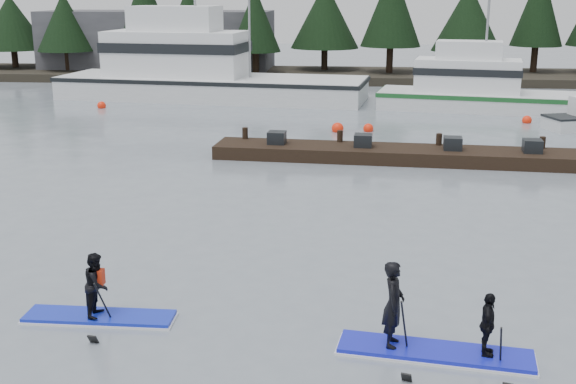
# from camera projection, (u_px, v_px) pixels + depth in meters

# --- Properties ---
(ground) EXTENTS (160.00, 160.00, 0.00)m
(ground) POSITION_uv_depth(u_px,v_px,m) (260.00, 322.00, 14.73)
(ground) COLOR slate
(ground) RESTS_ON ground
(far_shore) EXTENTS (70.00, 8.00, 0.60)m
(far_shore) POSITION_uv_depth(u_px,v_px,m) (332.00, 75.00, 54.92)
(far_shore) COLOR #2D281E
(far_shore) RESTS_ON ground
(treeline) EXTENTS (60.00, 4.00, 8.00)m
(treeline) POSITION_uv_depth(u_px,v_px,m) (332.00, 79.00, 55.00)
(treeline) COLOR black
(treeline) RESTS_ON ground
(waterfront_building) EXTENTS (18.00, 6.00, 5.00)m
(waterfront_building) POSITION_uv_depth(u_px,v_px,m) (158.00, 43.00, 57.51)
(waterfront_building) COLOR #4C4C51
(waterfront_building) RESTS_ON ground
(fishing_boat_large) EXTENTS (19.48, 7.60, 10.56)m
(fishing_boat_large) POSITION_uv_depth(u_px,v_px,m) (203.00, 85.00, 45.10)
(fishing_boat_large) COLOR silver
(fishing_boat_large) RESTS_ON ground
(fishing_boat_medium) EXTENTS (13.22, 5.87, 7.84)m
(fishing_boat_medium) POSITION_uv_depth(u_px,v_px,m) (487.00, 100.00, 40.80)
(fishing_boat_medium) COLOR silver
(fishing_boat_medium) RESTS_ON ground
(floating_dock) EXTENTS (16.00, 3.22, 0.53)m
(floating_dock) POSITION_uv_depth(u_px,v_px,m) (413.00, 155.00, 28.56)
(floating_dock) COLOR black
(floating_dock) RESTS_ON ground
(buoy_b) EXTENTS (0.58, 0.58, 0.58)m
(buoy_b) POSITION_uv_depth(u_px,v_px,m) (338.00, 132.00, 34.63)
(buoy_b) COLOR #FF280C
(buoy_b) RESTS_ON ground
(buoy_a) EXTENTS (0.49, 0.49, 0.49)m
(buoy_a) POSITION_uv_depth(u_px,v_px,m) (102.00, 108.00, 41.62)
(buoy_a) COLOR #FF280C
(buoy_a) RESTS_ON ground
(buoy_c) EXTENTS (0.48, 0.48, 0.48)m
(buoy_c) POSITION_uv_depth(u_px,v_px,m) (527.00, 123.00, 36.95)
(buoy_c) COLOR #FF280C
(buoy_c) RESTS_ON ground
(buoy_d) EXTENTS (0.49, 0.49, 0.49)m
(buoy_d) POSITION_uv_depth(u_px,v_px,m) (368.00, 131.00, 34.73)
(buoy_d) COLOR #FF280C
(buoy_d) RESTS_ON ground
(paddleboard_solo) EXTENTS (3.07, 1.05, 1.89)m
(paddleboard_solo) POSITION_uv_depth(u_px,v_px,m) (98.00, 296.00, 14.72)
(paddleboard_solo) COLOR #1427C2
(paddleboard_solo) RESTS_ON ground
(paddleboard_duo) EXTENTS (3.65, 1.47, 2.26)m
(paddleboard_duo) POSITION_uv_depth(u_px,v_px,m) (431.00, 327.00, 13.27)
(paddleboard_duo) COLOR #151CC6
(paddleboard_duo) RESTS_ON ground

